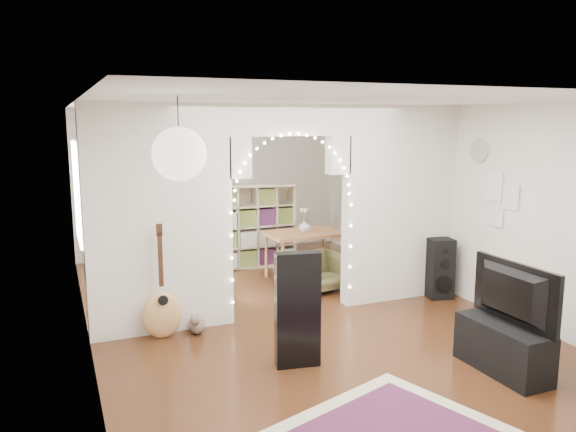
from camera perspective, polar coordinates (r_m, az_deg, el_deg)
name	(u,v)px	position (r m, az deg, el deg)	size (l,w,h in m)	color
floor	(290,312)	(7.50, 0.20, -9.73)	(7.50, 7.50, 0.00)	black
ceiling	(290,103)	(7.07, 0.22, 11.37)	(5.00, 7.50, 0.02)	white
wall_back	(212,182)	(10.68, -7.68, 3.47)	(5.00, 0.02, 2.70)	silver
wall_front	(509,294)	(4.07, 21.50, -7.35)	(5.00, 0.02, 2.70)	silver
wall_left	(82,225)	(6.61, -20.16, -0.87)	(0.02, 7.50, 2.70)	silver
wall_right	(449,200)	(8.45, 16.03, 1.54)	(0.02, 7.50, 2.70)	silver
divider_wall	(290,205)	(7.15, 0.21, 1.10)	(5.00, 0.20, 2.70)	silver
fairy_lights	(294,197)	(7.01, 0.63, 1.96)	(1.64, 0.04, 1.60)	#FFEABF
window	(77,192)	(8.37, -20.64, 2.26)	(0.04, 1.20, 1.40)	white
wall_clock	(480,150)	(7.91, 18.90, 6.33)	(0.31, 0.31, 0.03)	white
picture_frames	(499,199)	(7.67, 20.63, 1.63)	(0.02, 0.50, 0.70)	white
paper_lantern	(179,154)	(4.20, -10.99, 6.19)	(0.40, 0.40, 0.40)	white
ceiling_fan	(240,126)	(8.94, -4.86, 9.07)	(1.10, 1.10, 0.30)	#B4813C
guitar_case	(298,310)	(5.76, 0.98, -9.51)	(0.46, 0.15, 1.20)	black
acoustic_guitar	(162,297)	(6.65, -12.70, -8.00)	(0.47, 0.19, 1.14)	tan
tabby_cat	(197,324)	(6.84, -9.27, -10.78)	(0.28, 0.42, 0.29)	brown
floor_speaker	(440,269)	(8.25, 15.19, -5.18)	(0.38, 0.35, 0.85)	black
media_console	(503,348)	(6.14, 21.00, -12.41)	(0.40, 1.00, 0.50)	black
tv	(507,294)	(5.96, 21.33, -7.41)	(1.07, 0.14, 0.62)	black
bookcase	(255,226)	(9.61, -3.34, -0.99)	(1.39, 0.35, 1.43)	tan
dining_table	(304,236)	(8.88, 1.67, -2.08)	(1.23, 0.84, 0.76)	brown
flower_vase	(304,226)	(8.85, 1.68, -1.01)	(0.18, 0.18, 0.19)	silver
dining_chair_left	(200,296)	(7.49, -8.97, -8.07)	(0.48, 0.49, 0.45)	#4E4927
dining_chair_right	(321,272)	(8.36, 3.33, -5.65)	(0.60, 0.62, 0.56)	#4E4927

